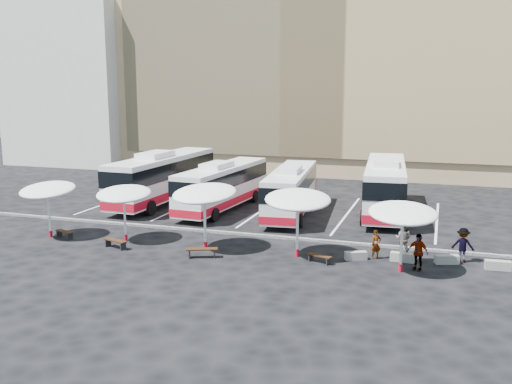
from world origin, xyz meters
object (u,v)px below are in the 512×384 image
(bus_3, at_px, (385,185))
(conc_bench_0, at_px, (356,256))
(sunshade_2, at_px, (204,194))
(conc_bench_3, at_px, (498,265))
(passenger_0, at_px, (376,244))
(passenger_3, at_px, (463,245))
(bus_1, at_px, (223,185))
(wood_bench_0, at_px, (64,233))
(conc_bench_1, at_px, (402,257))
(bus_2, at_px, (291,189))
(wood_bench_3, at_px, (319,257))
(passenger_2, at_px, (418,252))
(wood_bench_1, at_px, (115,242))
(sunshade_1, at_px, (124,194))
(sunshade_4, at_px, (403,213))
(bus_0, at_px, (163,176))
(sunshade_3, at_px, (298,200))
(wood_bench_2, at_px, (202,251))
(sunshade_0, at_px, (48,190))
(conc_bench_2, at_px, (447,259))
(passenger_1, at_px, (403,239))

(bus_3, bearing_deg, conc_bench_0, -96.37)
(sunshade_2, relative_size, conc_bench_3, 3.36)
(passenger_0, distance_m, passenger_3, 4.32)
(conc_bench_0, bearing_deg, bus_3, 88.71)
(bus_3, height_order, passenger_3, bus_3)
(bus_1, bearing_deg, bus_3, 16.76)
(wood_bench_0, height_order, conc_bench_1, conc_bench_1)
(bus_2, xyz_separation_m, wood_bench_3, (4.21, -10.27, -1.46))
(wood_bench_0, relative_size, passenger_2, 0.76)
(wood_bench_1, bearing_deg, bus_3, 46.07)
(sunshade_1, relative_size, sunshade_4, 0.93)
(wood_bench_0, bearing_deg, bus_0, 86.00)
(conc_bench_1, height_order, passenger_3, passenger_3)
(sunshade_2, distance_m, wood_bench_1, 5.68)
(sunshade_2, height_order, sunshade_3, sunshade_2)
(sunshade_4, distance_m, wood_bench_1, 15.48)
(bus_0, relative_size, passenger_0, 8.29)
(sunshade_2, height_order, sunshade_4, sunshade_2)
(sunshade_1, distance_m, conc_bench_0, 13.46)
(sunshade_1, xyz_separation_m, passenger_0, (14.17, 0.94, -1.98))
(bus_2, distance_m, sunshade_1, 12.14)
(bus_2, distance_m, wood_bench_1, 13.29)
(bus_0, bearing_deg, passenger_0, -27.03)
(wood_bench_2, bearing_deg, bus_1, 106.12)
(conc_bench_0, bearing_deg, passenger_0, 25.16)
(sunshade_0, xyz_separation_m, wood_bench_2, (10.19, -1.01, -2.45))
(wood_bench_2, relative_size, conc_bench_1, 1.38)
(sunshade_3, height_order, passenger_2, sunshade_3)
(sunshade_3, xyz_separation_m, conc_bench_2, (7.47, 1.17, -2.82))
(sunshade_0, relative_size, sunshade_4, 0.86)
(bus_0, relative_size, sunshade_3, 2.94)
(sunshade_0, relative_size, passenger_3, 1.92)
(conc_bench_2, bearing_deg, bus_1, 151.19)
(bus_0, height_order, conc_bench_3, bus_0)
(bus_2, height_order, conc_bench_1, bus_2)
(wood_bench_3, height_order, conc_bench_2, conc_bench_2)
(sunshade_2, bearing_deg, conc_bench_1, 5.71)
(bus_2, bearing_deg, wood_bench_2, -104.99)
(bus_1, bearing_deg, wood_bench_3, -43.55)
(bus_3, relative_size, passenger_0, 8.19)
(wood_bench_0, height_order, passenger_3, passenger_3)
(wood_bench_1, relative_size, passenger_2, 0.87)
(bus_2, distance_m, passenger_0, 11.11)
(wood_bench_2, distance_m, conc_bench_3, 14.75)
(wood_bench_3, height_order, passenger_1, passenger_1)
(passenger_1, xyz_separation_m, passenger_2, (0.84, -2.38, 0.03))
(bus_1, xyz_separation_m, bus_2, (5.08, -0.07, -0.03))
(wood_bench_1, xyz_separation_m, conc_bench_0, (12.92, 2.04, -0.15))
(sunshade_0, relative_size, wood_bench_1, 2.13)
(wood_bench_1, bearing_deg, conc_bench_1, 9.10)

